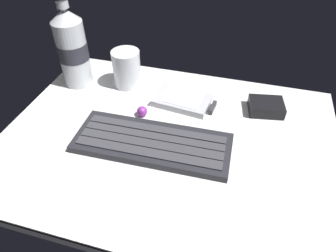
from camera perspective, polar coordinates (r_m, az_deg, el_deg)
The scene contains 7 objects.
ground_plane at distance 59.02cm, azimuth -0.06°, elevation -3.04°, with size 64.00×48.00×2.80cm.
keyboard at distance 56.44cm, azimuth -2.97°, elevation -3.13°, with size 29.29×11.78×1.70cm.
handheld_device at distance 66.42cm, azimuth 3.23°, elevation 4.78°, with size 13.37×8.94×1.50cm.
juice_cup at distance 71.43cm, azimuth -7.75°, elevation 10.42°, with size 6.40×6.40×8.50cm.
water_bottle at distance 72.27cm, azimuth -17.60°, elevation 13.87°, with size 6.73×6.73×20.80cm.
charger_block at distance 67.10cm, azimuth 17.98°, elevation 3.46°, with size 7.00×5.60×2.40cm, color black.
trackball_mouse at distance 63.03cm, azimuth -4.91°, elevation 2.76°, with size 2.20×2.20×2.20cm, color purple.
Camera 1 is at (11.38, -40.61, 40.53)cm, focal length 32.38 mm.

